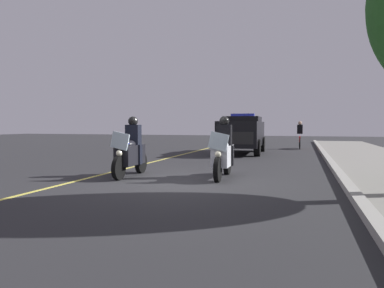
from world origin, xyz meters
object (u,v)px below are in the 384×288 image
(police_motorcycle_lead_right, at_px, (223,153))
(police_suv, at_px, (242,133))
(police_motorcycle_lead_left, at_px, (131,152))
(cyclist_background, at_px, (300,135))

(police_motorcycle_lead_right, height_order, police_suv, police_suv)
(police_motorcycle_lead_left, bearing_deg, police_suv, 169.23)
(police_suv, bearing_deg, police_motorcycle_lead_right, 5.60)
(police_motorcycle_lead_right, distance_m, police_suv, 8.79)
(police_motorcycle_lead_right, bearing_deg, cyclist_background, 171.54)
(police_motorcycle_lead_right, height_order, cyclist_background, police_motorcycle_lead_right)
(police_motorcycle_lead_left, bearing_deg, cyclist_background, 161.45)
(police_suv, xyz_separation_m, cyclist_background, (-4.40, 2.81, -0.22))
(police_motorcycle_lead_right, distance_m, cyclist_background, 13.29)
(cyclist_background, bearing_deg, police_motorcycle_lead_right, -8.46)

